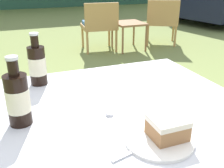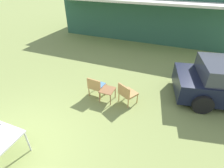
# 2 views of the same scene
# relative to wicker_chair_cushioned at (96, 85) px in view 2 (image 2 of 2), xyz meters

# --- Properties ---
(ground_plane) EXTENTS (60.00, 60.00, 0.00)m
(ground_plane) POSITION_rel_wicker_chair_cushioned_xyz_m (-0.97, -3.13, -0.43)
(ground_plane) COLOR olive
(cabin_building) EXTENTS (10.44, 5.69, 2.99)m
(cabin_building) POSITION_rel_wicker_chair_cushioned_xyz_m (-0.10, 8.29, 1.07)
(cabin_building) COLOR #2D5B47
(cabin_building) RESTS_ON ground_plane
(wicker_chair_cushioned) EXTENTS (0.56, 0.53, 0.76)m
(wicker_chair_cushioned) POSITION_rel_wicker_chair_cushioned_xyz_m (0.00, 0.00, 0.00)
(wicker_chair_cushioned) COLOR #B2844C
(wicker_chair_cushioned) RESTS_ON ground_plane
(wicker_chair_plain) EXTENTS (0.69, 0.67, 0.76)m
(wicker_chair_plain) POSITION_rel_wicker_chair_cushioned_xyz_m (1.12, -0.01, 0.00)
(wicker_chair_plain) COLOR #B2844C
(wicker_chair_plain) RESTS_ON ground_plane
(garden_side_table) EXTENTS (0.45, 0.50, 0.44)m
(garden_side_table) POSITION_rel_wicker_chair_cushioned_xyz_m (0.46, -0.09, -0.05)
(garden_side_table) COLOR brown
(garden_side_table) RESTS_ON ground_plane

